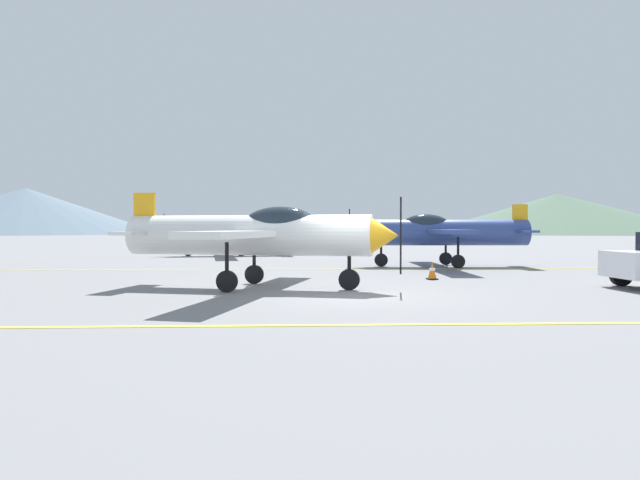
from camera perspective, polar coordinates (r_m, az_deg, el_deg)
The scene contains 9 objects.
ground_plane at distance 15.17m, azimuth 3.64°, elevation -5.37°, with size 400.00×400.00×0.00m, color slate.
apron_line_near at distance 10.32m, azimuth 6.54°, elevation -8.49°, with size 80.00×0.16×0.01m, color yellow.
apron_line_far at distance 23.81m, azimuth 1.45°, elevation -2.94°, with size 80.00×0.16×0.01m, color yellow.
airplane_near at distance 16.39m, azimuth -6.20°, elevation 0.64°, with size 8.18×9.29×2.80m.
airplane_mid at distance 25.90m, azimuth 12.00°, elevation 0.84°, with size 8.09×9.32×2.80m.
airplane_far at distance 35.65m, azimuth -8.90°, elevation 0.96°, with size 8.17×9.35×2.80m.
traffic_cone_front at distance 19.46m, azimuth 11.23°, elevation -3.07°, with size 0.36×0.36×0.59m.
hill_left at distance 172.58m, azimuth -27.49°, elevation 2.61°, with size 71.28×71.28×12.44m, color slate.
hill_centerleft at distance 169.26m, azimuth 22.79°, elevation 2.44°, with size 74.90×74.90×11.02m, color #4C6651.
Camera 1 is at (-1.58, -14.99, 1.75)m, focal length 31.78 mm.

